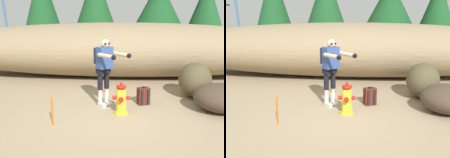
% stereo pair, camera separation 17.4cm
% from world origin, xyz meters
% --- Properties ---
extents(ground_plane, '(56.00, 56.00, 0.04)m').
position_xyz_m(ground_plane, '(0.00, 0.00, -0.02)').
color(ground_plane, '#998466').
extents(dirt_embankment, '(15.72, 3.20, 2.04)m').
position_xyz_m(dirt_embankment, '(0.00, 4.18, 1.02)').
color(dirt_embankment, '#897556').
rests_on(dirt_embankment, ground_plane).
extents(fire_hydrant, '(0.41, 0.36, 0.74)m').
position_xyz_m(fire_hydrant, '(0.17, 0.19, 0.34)').
color(fire_hydrant, yellow).
rests_on(fire_hydrant, ground_plane).
extents(utility_worker, '(0.93, 0.99, 1.67)m').
position_xyz_m(utility_worker, '(-0.25, 0.69, 1.07)').
color(utility_worker, beige).
rests_on(utility_worker, ground_plane).
extents(spare_backpack, '(0.35, 0.34, 0.47)m').
position_xyz_m(spare_backpack, '(0.73, 0.87, 0.22)').
color(spare_backpack, '#511E19').
rests_on(spare_backpack, ground_plane).
extents(boulder_large, '(1.65, 1.62, 0.67)m').
position_xyz_m(boulder_large, '(2.52, 0.48, 0.33)').
color(boulder_large, '#453629').
rests_on(boulder_large, ground_plane).
extents(boulder_mid, '(1.11, 1.34, 0.97)m').
position_xyz_m(boulder_mid, '(2.21, 1.61, 0.48)').
color(boulder_mid, '#4C442C').
rests_on(boulder_mid, ground_plane).
extents(survey_stake, '(0.04, 0.04, 0.60)m').
position_xyz_m(survey_stake, '(-1.22, -0.54, 0.30)').
color(survey_stake, '#E55914').
rests_on(survey_stake, ground_plane).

